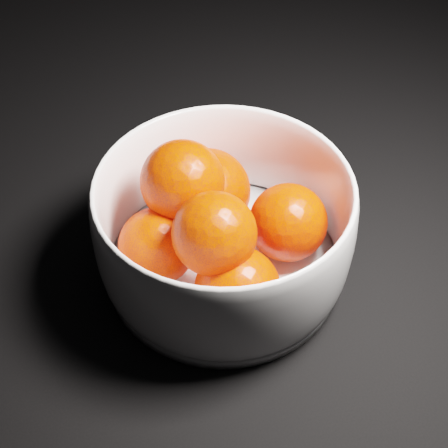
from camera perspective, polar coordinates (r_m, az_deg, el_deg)
bowl at (r=0.60m, az=0.00°, el=-0.40°), size 0.25×0.25×0.12m
orange_pile at (r=0.60m, az=-0.85°, el=0.19°), size 0.20×0.21×0.13m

